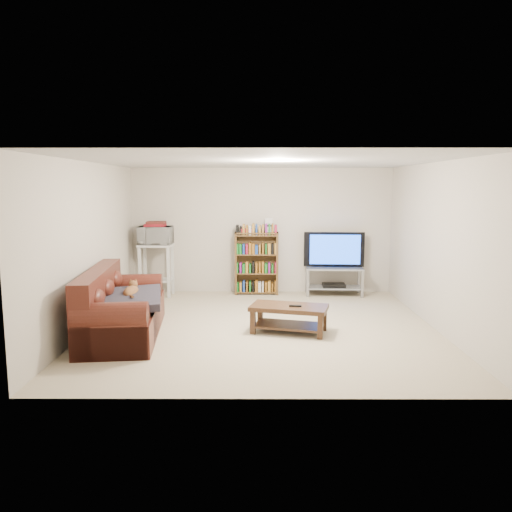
{
  "coord_description": "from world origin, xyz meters",
  "views": [
    {
      "loc": [
        -0.07,
        -7.11,
        2.06
      ],
      "look_at": [
        -0.1,
        0.4,
        1.0
      ],
      "focal_mm": 35.0,
      "sensor_mm": 36.0,
      "label": 1
    }
  ],
  "objects_px": {
    "coffee_table": "(289,314)",
    "tv_stand": "(334,276)",
    "sofa": "(118,312)",
    "bookshelf": "(257,262)"
  },
  "relations": [
    {
      "from": "tv_stand",
      "to": "bookshelf",
      "type": "xyz_separation_m",
      "value": [
        -1.47,
        0.1,
        0.26
      ]
    },
    {
      "from": "sofa",
      "to": "bookshelf",
      "type": "xyz_separation_m",
      "value": [
        1.92,
        2.69,
        0.29
      ]
    },
    {
      "from": "bookshelf",
      "to": "tv_stand",
      "type": "bearing_deg",
      "value": -2.98
    },
    {
      "from": "coffee_table",
      "to": "tv_stand",
      "type": "relative_size",
      "value": 1.07
    },
    {
      "from": "bookshelf",
      "to": "coffee_table",
      "type": "bearing_deg",
      "value": -78.84
    },
    {
      "from": "sofa",
      "to": "coffee_table",
      "type": "bearing_deg",
      "value": -2.35
    },
    {
      "from": "sofa",
      "to": "coffee_table",
      "type": "distance_m",
      "value": 2.39
    },
    {
      "from": "sofa",
      "to": "coffee_table",
      "type": "relative_size",
      "value": 1.92
    },
    {
      "from": "sofa",
      "to": "tv_stand",
      "type": "xyz_separation_m",
      "value": [
        3.39,
        2.6,
        0.04
      ]
    },
    {
      "from": "coffee_table",
      "to": "bookshelf",
      "type": "relative_size",
      "value": 0.98
    }
  ]
}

